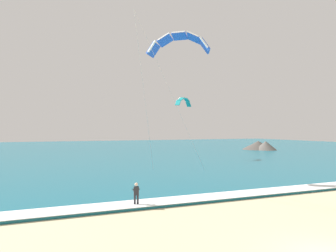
{
  "coord_description": "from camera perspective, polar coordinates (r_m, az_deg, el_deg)",
  "views": [
    {
      "loc": [
        -11.14,
        -9.03,
        5.3
      ],
      "look_at": [
        -1.44,
        14.5,
        5.58
      ],
      "focal_mm": 33.26,
      "sensor_mm": 36.0,
      "label": 1
    }
  ],
  "objects": [
    {
      "name": "headland_right",
      "position": [
        81.69,
        16.58,
        -3.48
      ],
      "size": [
        8.78,
        9.83,
        2.39
      ],
      "color": "#56514C",
      "rests_on": "ground"
    },
    {
      "name": "surfboard",
      "position": [
        21.83,
        -5.84,
        -14.6
      ],
      "size": [
        0.72,
        1.46,
        0.09
      ],
      "color": "yellow",
      "rests_on": "ground"
    },
    {
      "name": "kite_distant",
      "position": [
        55.31,
        2.84,
        4.64
      ],
      "size": [
        4.12,
        3.28,
        1.59
      ],
      "color": "teal"
    },
    {
      "name": "kite_primary",
      "position": [
        33.11,
        1.98,
        15.13
      ],
      "size": [
        9.87,
        10.65,
        14.12
      ],
      "color": "blue"
    },
    {
      "name": "surf_foam",
      "position": [
        23.91,
        6.1,
        -12.89
      ],
      "size": [
        200.0,
        2.18,
        0.04
      ],
      "primitive_type": "cube",
      "color": "white",
      "rests_on": "sea"
    },
    {
      "name": "sea",
      "position": [
        80.48,
        -14.44,
        -4.3
      ],
      "size": [
        200.0,
        120.0,
        0.2
      ],
      "primitive_type": "cube",
      "color": "#146075",
      "rests_on": "ground"
    },
    {
      "name": "kitesurfer",
      "position": [
        21.65,
        -5.84,
        -12.24
      ],
      "size": [
        0.59,
        0.59,
        1.69
      ],
      "color": "#232328",
      "rests_on": "ground"
    }
  ]
}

